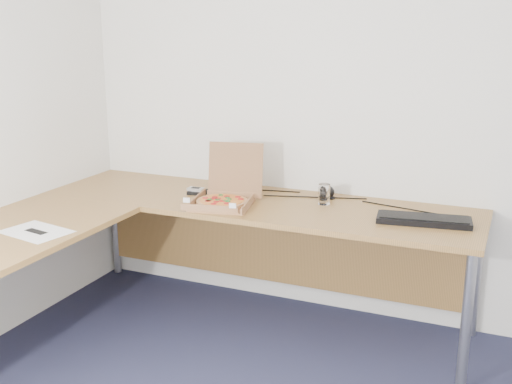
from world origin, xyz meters
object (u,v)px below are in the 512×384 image
at_px(drinking_glass, 324,194).
at_px(wallet, 198,192).
at_px(desk, 168,220).
at_px(pizza_box, 224,198).
at_px(keyboard, 424,220).

bearing_deg(drinking_glass, wallet, -174.22).
height_order(desk, pizza_box, pizza_box).
relative_size(drinking_glass, wallet, 1.02).
bearing_deg(desk, drinking_glass, 37.06).
distance_m(desk, wallet, 0.45).
bearing_deg(wallet, desk, -96.48).
bearing_deg(pizza_box, keyboard, -6.54).
bearing_deg(pizza_box, wallet, 135.05).
bearing_deg(wallet, pizza_box, -47.37).
relative_size(pizza_box, keyboard, 0.79).
relative_size(pizza_box, wallet, 3.28).
relative_size(desk, wallet, 22.22).
bearing_deg(keyboard, drinking_glass, 158.68).
bearing_deg(drinking_glass, keyboard, -13.17).
height_order(keyboard, wallet, keyboard).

